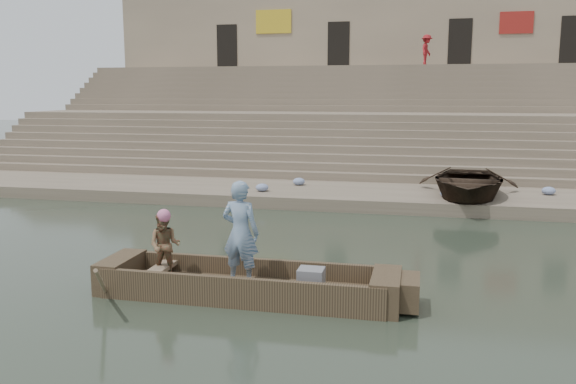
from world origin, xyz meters
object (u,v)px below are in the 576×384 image
(main_rowboat, at_px, (247,291))
(pedestrian, at_px, (427,50))
(standing_man, at_px, (241,233))
(rowing_man, at_px, (165,245))
(television, at_px, (311,279))
(beached_rowboat, at_px, (467,182))

(main_rowboat, relative_size, pedestrian, 3.06)
(standing_man, distance_m, rowing_man, 1.57)
(television, distance_m, pedestrian, 24.52)
(beached_rowboat, bearing_deg, standing_man, -111.21)
(main_rowboat, bearing_deg, beached_rowboat, 64.89)
(standing_man, bearing_deg, rowing_man, 5.59)
(main_rowboat, height_order, standing_man, standing_man)
(main_rowboat, relative_size, standing_man, 2.56)
(rowing_man, bearing_deg, television, -10.51)
(main_rowboat, xyz_separation_m, beached_rowboat, (4.57, 9.75, 0.77))
(rowing_man, relative_size, beached_rowboat, 0.27)
(standing_man, height_order, rowing_man, standing_man)
(main_rowboat, distance_m, standing_man, 1.10)
(standing_man, distance_m, pedestrian, 24.44)
(main_rowboat, bearing_deg, television, -0.00)
(main_rowboat, xyz_separation_m, pedestrian, (3.16, 23.80, 5.91))
(rowing_man, xyz_separation_m, pedestrian, (4.81, 23.69, 5.16))
(main_rowboat, distance_m, television, 1.24)
(main_rowboat, height_order, pedestrian, pedestrian)
(standing_man, distance_m, television, 1.54)
(beached_rowboat, relative_size, pedestrian, 2.84)
(main_rowboat, distance_m, rowing_man, 1.82)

